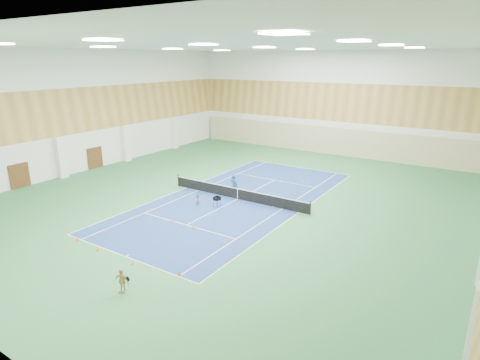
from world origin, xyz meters
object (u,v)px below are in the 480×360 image
child_court (198,200)px  child_apron (122,281)px  coach (234,185)px  ball_cart (217,202)px  tennis_net (238,193)px

child_court → child_apron: size_ratio=0.79×
child_apron → coach: bearing=90.7°
coach → child_apron: size_ratio=1.45×
child_court → ball_cart: bearing=12.7°
child_apron → ball_cart: 12.54m
tennis_net → child_court: size_ratio=12.83×
coach → child_apron: bearing=106.5°
coach → child_court: (-0.95, -3.64, -0.41)m
coach → child_apron: (3.56, -15.13, -0.28)m
tennis_net → ball_cart: (-0.36, -2.35, -0.13)m
coach → child_apron: 15.55m
child_court → ball_cart: (1.38, 0.64, -0.08)m
tennis_net → coach: size_ratio=7.02×
child_apron → ball_cart: child_apron is taller
tennis_net → child_apron: child_apron is taller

